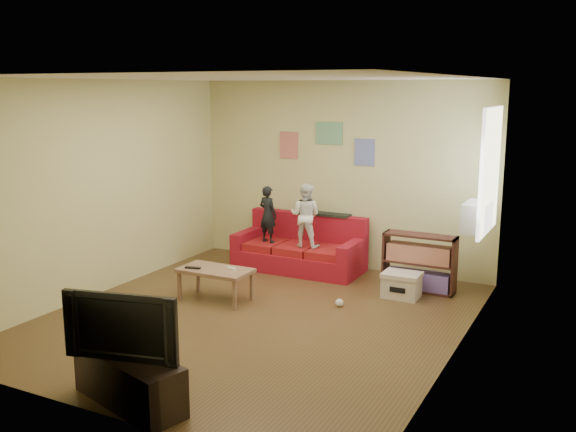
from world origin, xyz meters
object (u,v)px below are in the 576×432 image
at_px(coffee_table, 215,273).
at_px(tv_stand, 129,380).
at_px(file_box, 402,285).
at_px(child_a, 268,214).
at_px(sofa, 301,251).
at_px(bookshelf, 419,266).
at_px(child_b, 305,215).
at_px(television, 126,323).

relative_size(coffee_table, tv_stand, 0.79).
bearing_deg(file_box, child_a, 168.60).
distance_m(sofa, bookshelf, 1.83).
bearing_deg(child_b, sofa, -52.85).
height_order(bookshelf, file_box, bookshelf).
distance_m(coffee_table, bookshelf, 2.63).
xyz_separation_m(child_b, file_box, (1.56, -0.43, -0.67)).
bearing_deg(television, bookshelf, 59.48).
distance_m(child_a, tv_stand, 4.30).
height_order(child_a, file_box, child_a).
bearing_deg(bookshelf, television, -107.56).
xyz_separation_m(sofa, child_a, (-0.45, -0.16, 0.53)).
bearing_deg(television, child_b, 82.13).
relative_size(coffee_table, file_box, 1.92).
distance_m(coffee_table, television, 2.72).
bearing_deg(tv_stand, television, 0.00).
xyz_separation_m(child_b, television, (0.37, -4.15, -0.13)).
height_order(coffee_table, tv_stand, tv_stand).
bearing_deg(sofa, child_a, -160.20).
relative_size(child_b, television, 0.91).
bearing_deg(child_b, tv_stand, 89.93).
height_order(file_box, tv_stand, tv_stand).
xyz_separation_m(bookshelf, file_box, (-0.11, -0.38, -0.17)).
xyz_separation_m(sofa, child_b, (0.15, -0.16, 0.57)).
distance_m(child_b, coffee_table, 1.73).
xyz_separation_m(sofa, file_box, (1.70, -0.60, -0.11)).
bearing_deg(child_a, bookshelf, -168.31).
bearing_deg(bookshelf, sofa, 173.24).
bearing_deg(sofa, child_b, -47.69).
relative_size(sofa, bookshelf, 1.96).
bearing_deg(sofa, coffee_table, -100.38).
relative_size(bookshelf, file_box, 2.00).
relative_size(bookshelf, television, 0.94).
relative_size(sofa, file_box, 3.93).
bearing_deg(child_a, sofa, -147.19).
distance_m(file_box, television, 3.94).
bearing_deg(coffee_table, bookshelf, 35.71).
distance_m(sofa, child_b, 0.61).
relative_size(child_a, child_b, 0.91).
distance_m(sofa, coffee_table, 1.78).
xyz_separation_m(child_a, television, (0.97, -4.15, -0.09)).
bearing_deg(tv_stand, child_a, 119.33).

